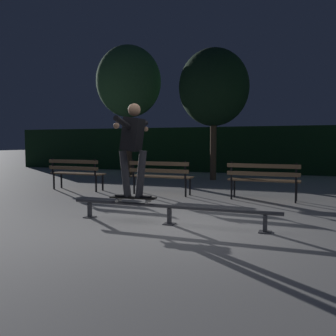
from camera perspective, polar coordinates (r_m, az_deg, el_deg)
The scene contains 10 objects.
ground_plane at distance 5.75m, azimuth 0.01°, elevation -9.14°, with size 90.00×90.00×0.00m, color #ADAAA8.
hedge_backdrop at distance 15.95m, azimuth 13.49°, elevation 2.86°, with size 24.00×1.20×2.00m, color black.
grind_rail at distance 5.76m, azimuth 0.22°, elevation -6.67°, with size 3.53×0.18×0.32m.
skateboard at distance 5.98m, azimuth -5.62°, elevation -4.82°, with size 0.79×0.27×0.09m.
skateboarder at distance 5.91m, azimuth -5.66°, elevation 4.18°, with size 0.63×1.41×1.56m.
park_bench_leftmost at distance 10.10m, azimuth -14.58°, elevation -0.46°, with size 1.61×0.47×0.88m.
park_bench_left_center at distance 8.90m, azimuth -1.23°, elevation -0.93°, with size 1.61×0.47×0.88m.
park_bench_right_center at distance 8.30m, azimuth 15.08°, elevation -1.43°, with size 1.61×0.47×0.88m.
tree_far_left at distance 13.80m, azimuth -6.33°, elevation 13.57°, with size 2.43×2.43×4.95m.
tree_behind_benches at distance 12.75m, azimuth 7.38°, elevation 12.68°, with size 2.44×2.44×4.58m.
Camera 1 is at (1.97, -5.24, 1.32)m, focal length 37.90 mm.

